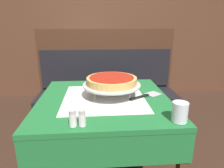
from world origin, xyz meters
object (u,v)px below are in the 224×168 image
object	(u,v)px
dining_table_rear	(87,65)
salt_shaker	(73,119)
dining_table_front	(104,113)
water_glass_near	(180,112)
deep_dish_pizza	(112,80)
condiment_caddy	(79,55)
booth_bench	(107,105)
pepper_shaker	(82,118)
pizza_server	(146,96)
pizza_pan_stand	(112,85)

from	to	relation	value
dining_table_rear	salt_shaker	size ratio (longest dim) A/B	9.22
dining_table_front	water_glass_near	xyz separation A→B (m)	(0.37, -0.37, 0.17)
deep_dish_pizza	condiment_caddy	size ratio (longest dim) A/B	2.36
booth_bench	pepper_shaker	world-z (taller)	booth_bench
pizza_server	deep_dish_pizza	bearing A→B (deg)	178.95
dining_table_front	salt_shaker	world-z (taller)	salt_shaker
dining_table_rear	salt_shaker	bearing A→B (deg)	-89.64
dining_table_rear	salt_shaker	distance (m)	2.02
salt_shaker	deep_dish_pizza	bearing A→B (deg)	60.26
dining_table_front	condiment_caddy	size ratio (longest dim) A/B	6.13
deep_dish_pizza	condiment_caddy	distance (m)	1.71
pepper_shaker	salt_shaker	bearing A→B (deg)	180.00
dining_table_rear	water_glass_near	world-z (taller)	water_glass_near
deep_dish_pizza	pepper_shaker	size ratio (longest dim) A/B	4.02
dining_table_front	deep_dish_pizza	bearing A→B (deg)	12.74
dining_table_front	water_glass_near	world-z (taller)	water_glass_near
deep_dish_pizza	salt_shaker	xyz separation A→B (m)	(-0.22, -0.39, -0.08)
pizza_pan_stand	pepper_shaker	bearing A→B (deg)	-114.41
booth_bench	condiment_caddy	xyz separation A→B (m)	(-0.36, 0.91, 0.42)
pizza_pan_stand	pepper_shaker	distance (m)	0.43
salt_shaker	condiment_caddy	bearing A→B (deg)	93.55
pizza_pan_stand	pepper_shaker	world-z (taller)	pizza_pan_stand
salt_shaker	condiment_caddy	xyz separation A→B (m)	(-0.13, 2.06, -0.00)
water_glass_near	pepper_shaker	bearing A→B (deg)	-179.00
dining_table_front	booth_bench	distance (m)	0.82
dining_table_front	deep_dish_pizza	world-z (taller)	deep_dish_pizza
pizza_pan_stand	condiment_caddy	world-z (taller)	condiment_caddy
dining_table_rear	deep_dish_pizza	xyz separation A→B (m)	(0.23, -1.63, 0.23)
pizza_server	condiment_caddy	size ratio (longest dim) A/B	1.77
deep_dish_pizza	water_glass_near	distance (m)	0.50
booth_bench	salt_shaker	xyz separation A→B (m)	(-0.23, -1.14, 0.42)
pizza_pan_stand	water_glass_near	world-z (taller)	water_glass_near
pepper_shaker	dining_table_front	bearing A→B (deg)	71.79
condiment_caddy	salt_shaker	bearing A→B (deg)	-86.45
dining_table_front	pepper_shaker	xyz separation A→B (m)	(-0.12, -0.38, 0.16)
deep_dish_pizza	pizza_server	bearing A→B (deg)	-1.05
salt_shaker	water_glass_near	bearing A→B (deg)	0.92
dining_table_rear	pepper_shaker	xyz separation A→B (m)	(0.06, -2.02, 0.15)
dining_table_front	pepper_shaker	distance (m)	0.43
dining_table_rear	deep_dish_pizza	bearing A→B (deg)	-81.82
booth_bench	pizza_pan_stand	size ratio (longest dim) A/B	3.82
pepper_shaker	condiment_caddy	size ratio (longest dim) A/B	0.59
salt_shaker	dining_table_rear	bearing A→B (deg)	90.36
dining_table_front	dining_table_rear	size ratio (longest dim) A/B	1.13
deep_dish_pizza	water_glass_near	world-z (taller)	deep_dish_pizza
condiment_caddy	water_glass_near	bearing A→B (deg)	-71.89
deep_dish_pizza	pepper_shaker	distance (m)	0.43
dining_table_front	pepper_shaker	bearing A→B (deg)	-108.21
booth_bench	salt_shaker	size ratio (longest dim) A/B	17.57
booth_bench	pizza_pan_stand	bearing A→B (deg)	-90.87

